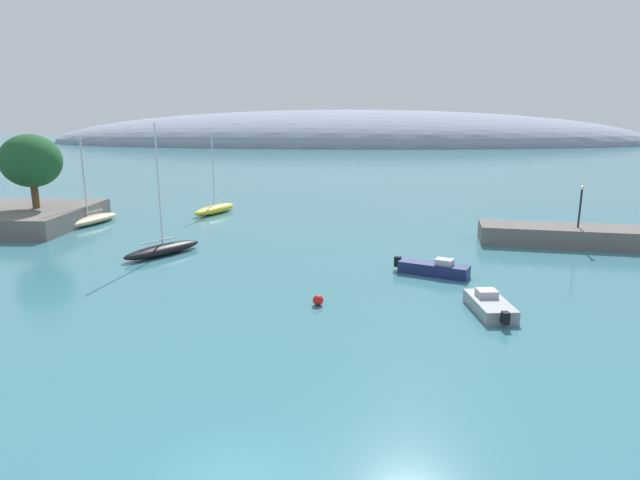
{
  "coord_description": "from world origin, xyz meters",
  "views": [
    {
      "loc": [
        3.31,
        -14.0,
        10.85
      ],
      "look_at": [
        1.45,
        25.37,
        1.66
      ],
      "focal_mm": 30.03,
      "sensor_mm": 36.0,
      "label": 1
    }
  ],
  "objects_px": {
    "tree_clump_shore": "(31,161)",
    "mooring_buoy_red": "(318,300)",
    "sailboat_black_outer_mooring": "(163,249)",
    "motorboat_navy_alongside_breakwater": "(434,268)",
    "sailboat_sand_near_shore": "(88,220)",
    "motorboat_grey_foreground": "(490,305)",
    "harbor_lamp_post": "(581,201)",
    "sailboat_yellow_mid_mooring": "(215,209)"
  },
  "relations": [
    {
      "from": "sailboat_black_outer_mooring",
      "to": "harbor_lamp_post",
      "type": "relative_size",
      "value": 2.88
    },
    {
      "from": "sailboat_black_outer_mooring",
      "to": "motorboat_navy_alongside_breakwater",
      "type": "xyz_separation_m",
      "value": [
        20.7,
        -4.47,
        -0.06
      ]
    },
    {
      "from": "sailboat_black_outer_mooring",
      "to": "motorboat_navy_alongside_breakwater",
      "type": "relative_size",
      "value": 1.99
    },
    {
      "from": "sailboat_yellow_mid_mooring",
      "to": "sailboat_black_outer_mooring",
      "type": "bearing_deg",
      "value": 24.72
    },
    {
      "from": "sailboat_black_outer_mooring",
      "to": "tree_clump_shore",
      "type": "bearing_deg",
      "value": 92.19
    },
    {
      "from": "sailboat_sand_near_shore",
      "to": "motorboat_grey_foreground",
      "type": "xyz_separation_m",
      "value": [
        34.38,
        -23.25,
        -0.11
      ]
    },
    {
      "from": "sailboat_yellow_mid_mooring",
      "to": "harbor_lamp_post",
      "type": "relative_size",
      "value": 2.43
    },
    {
      "from": "sailboat_sand_near_shore",
      "to": "mooring_buoy_red",
      "type": "height_order",
      "value": "sailboat_sand_near_shore"
    },
    {
      "from": "motorboat_navy_alongside_breakwater",
      "to": "sailboat_sand_near_shore",
      "type": "bearing_deg",
      "value": 178.19
    },
    {
      "from": "sailboat_yellow_mid_mooring",
      "to": "harbor_lamp_post",
      "type": "bearing_deg",
      "value": 92.15
    },
    {
      "from": "motorboat_grey_foreground",
      "to": "sailboat_black_outer_mooring",
      "type": "bearing_deg",
      "value": 57.83
    },
    {
      "from": "sailboat_sand_near_shore",
      "to": "harbor_lamp_post",
      "type": "height_order",
      "value": "sailboat_sand_near_shore"
    },
    {
      "from": "sailboat_sand_near_shore",
      "to": "sailboat_black_outer_mooring",
      "type": "distance_m",
      "value": 16.47
    },
    {
      "from": "sailboat_sand_near_shore",
      "to": "sailboat_black_outer_mooring",
      "type": "relative_size",
      "value": 0.85
    },
    {
      "from": "motorboat_grey_foreground",
      "to": "harbor_lamp_post",
      "type": "relative_size",
      "value": 1.3
    },
    {
      "from": "motorboat_grey_foreground",
      "to": "harbor_lamp_post",
      "type": "xyz_separation_m",
      "value": [
        11.58,
        16.47,
        3.43
      ]
    },
    {
      "from": "sailboat_black_outer_mooring",
      "to": "motorboat_navy_alongside_breakwater",
      "type": "bearing_deg",
      "value": -67.04
    },
    {
      "from": "sailboat_yellow_mid_mooring",
      "to": "mooring_buoy_red",
      "type": "height_order",
      "value": "sailboat_yellow_mid_mooring"
    },
    {
      "from": "tree_clump_shore",
      "to": "sailboat_sand_near_shore",
      "type": "bearing_deg",
      "value": 13.4
    },
    {
      "from": "mooring_buoy_red",
      "to": "harbor_lamp_post",
      "type": "height_order",
      "value": "harbor_lamp_post"
    },
    {
      "from": "sailboat_yellow_mid_mooring",
      "to": "motorboat_grey_foreground",
      "type": "bearing_deg",
      "value": 61.11
    },
    {
      "from": "harbor_lamp_post",
      "to": "motorboat_navy_alongside_breakwater",
      "type": "bearing_deg",
      "value": -145.58
    },
    {
      "from": "sailboat_black_outer_mooring",
      "to": "mooring_buoy_red",
      "type": "distance_m",
      "value": 16.98
    },
    {
      "from": "tree_clump_shore",
      "to": "mooring_buoy_red",
      "type": "distance_m",
      "value": 36.8
    },
    {
      "from": "tree_clump_shore",
      "to": "mooring_buoy_red",
      "type": "height_order",
      "value": "tree_clump_shore"
    },
    {
      "from": "tree_clump_shore",
      "to": "motorboat_navy_alongside_breakwater",
      "type": "xyz_separation_m",
      "value": [
        36.95,
        -15.01,
        -6.07
      ]
    },
    {
      "from": "sailboat_sand_near_shore",
      "to": "motorboat_grey_foreground",
      "type": "bearing_deg",
      "value": 73.21
    },
    {
      "from": "sailboat_sand_near_shore",
      "to": "motorboat_grey_foreground",
      "type": "relative_size",
      "value": 1.88
    },
    {
      "from": "mooring_buoy_red",
      "to": "sailboat_black_outer_mooring",
      "type": "bearing_deg",
      "value": 139.67
    },
    {
      "from": "tree_clump_shore",
      "to": "sailboat_sand_near_shore",
      "type": "distance_m",
      "value": 7.64
    },
    {
      "from": "sailboat_black_outer_mooring",
      "to": "mooring_buoy_red",
      "type": "relative_size",
      "value": 16.23
    },
    {
      "from": "tree_clump_shore",
      "to": "motorboat_grey_foreground",
      "type": "relative_size",
      "value": 1.57
    },
    {
      "from": "sailboat_black_outer_mooring",
      "to": "mooring_buoy_red",
      "type": "xyz_separation_m",
      "value": [
        12.95,
        -10.99,
        -0.21
      ]
    },
    {
      "from": "motorboat_navy_alongside_breakwater",
      "to": "mooring_buoy_red",
      "type": "xyz_separation_m",
      "value": [
        -7.75,
        -6.52,
        -0.14
      ]
    },
    {
      "from": "motorboat_navy_alongside_breakwater",
      "to": "mooring_buoy_red",
      "type": "relative_size",
      "value": 8.15
    },
    {
      "from": "motorboat_grey_foreground",
      "to": "mooring_buoy_red",
      "type": "bearing_deg",
      "value": 81.21
    },
    {
      "from": "sailboat_yellow_mid_mooring",
      "to": "sailboat_sand_near_shore",
      "type": "bearing_deg",
      "value": -34.86
    },
    {
      "from": "sailboat_black_outer_mooring",
      "to": "motorboat_grey_foreground",
      "type": "height_order",
      "value": "sailboat_black_outer_mooring"
    },
    {
      "from": "mooring_buoy_red",
      "to": "harbor_lamp_post",
      "type": "distance_m",
      "value": 26.81
    },
    {
      "from": "motorboat_grey_foreground",
      "to": "motorboat_navy_alongside_breakwater",
      "type": "bearing_deg",
      "value": 10.66
    },
    {
      "from": "tree_clump_shore",
      "to": "motorboat_navy_alongside_breakwater",
      "type": "height_order",
      "value": "tree_clump_shore"
    },
    {
      "from": "harbor_lamp_post",
      "to": "tree_clump_shore",
      "type": "bearing_deg",
      "value": 173.57
    }
  ]
}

